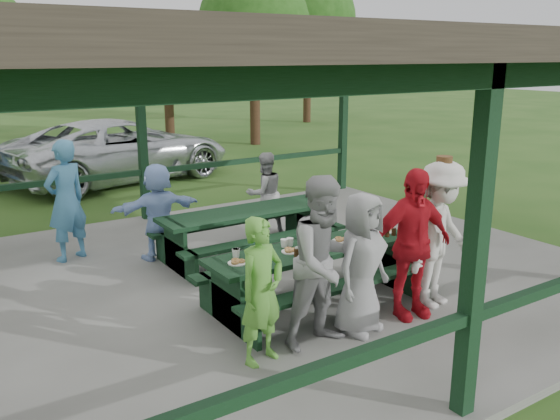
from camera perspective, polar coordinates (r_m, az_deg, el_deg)
ground at (r=8.42m, az=-3.29°, el=-7.25°), size 90.00×90.00×0.00m
concrete_slab at (r=8.40m, az=-3.29°, el=-6.93°), size 10.00×8.00×0.10m
pavilion_structure at (r=7.81m, az=-3.64°, el=14.85°), size 10.60×8.60×3.24m
picnic_table_near at (r=7.42m, az=3.25°, el=-5.55°), size 2.79×1.39×0.75m
picnic_table_far at (r=9.12m, az=-3.14°, el=-1.64°), size 2.75×1.39×0.75m
table_setting at (r=7.30m, az=2.65°, el=-3.37°), size 2.47×0.45×0.10m
contestant_green at (r=5.97m, az=-1.79°, el=-7.80°), size 0.63×0.49×1.53m
contestant_grey_left at (r=6.28m, az=4.37°, el=-5.03°), size 0.93×0.73×1.86m
contestant_grey_mid at (r=6.64m, az=7.84°, el=-5.13°), size 0.90×0.71×1.62m
contestant_red at (r=7.11m, az=12.52°, el=-3.19°), size 1.12×0.63×1.80m
contestant_white_fedora at (r=7.50m, az=15.06°, el=-2.29°), size 1.30×0.91×1.89m
spectator_lblue at (r=9.18m, az=-11.64°, el=-0.12°), size 1.40×0.50×1.48m
spectator_blue at (r=9.44m, az=-19.91°, el=0.85°), size 0.79×0.67×1.85m
spectator_grey at (r=10.27m, az=-1.48°, el=1.62°), size 0.73×0.58×1.43m
pickup_truck at (r=15.64m, az=-15.04°, el=5.60°), size 6.12×3.74×1.59m
tree_mid at (r=23.28m, az=-10.85°, el=14.14°), size 2.84×2.84×4.44m
tree_right at (r=21.32m, az=-2.51°, el=17.29°), size 3.87×3.87×6.04m
tree_far_right at (r=28.53m, az=2.71°, el=17.77°), size 4.39×4.39×6.86m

